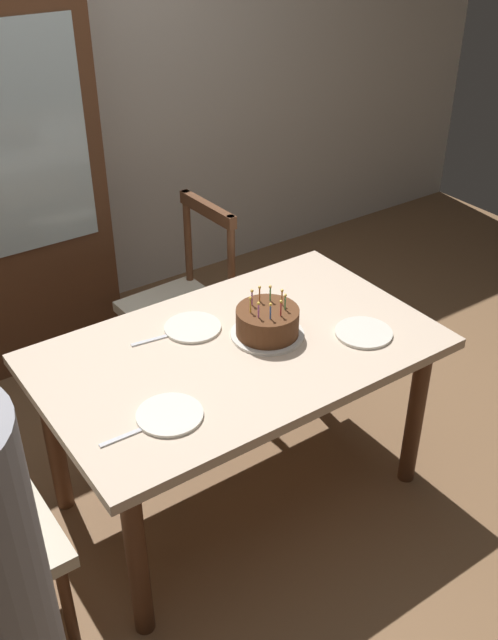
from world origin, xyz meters
name	(u,v)px	position (x,y,z in m)	size (l,w,h in m)	color
ground	(239,490)	(0.00, 0.00, 0.00)	(6.40, 6.40, 0.00)	brown
back_wall	(32,86)	(0.00, 1.85, 1.30)	(6.40, 0.10, 2.60)	beige
dining_table	(238,368)	(0.00, 0.00, 0.64)	(1.47, 0.90, 0.74)	beige
birthday_cake	(267,323)	(0.13, 0.00, 0.79)	(0.28, 0.28, 0.18)	silver
plate_near_celebrant	(170,415)	(-0.40, -0.20, 0.74)	(0.22, 0.22, 0.01)	silver
plate_far_side	(193,327)	(-0.07, 0.20, 0.74)	(0.22, 0.22, 0.01)	silver
plate_near_guest	(364,333)	(0.44, -0.20, 0.74)	(0.22, 0.22, 0.01)	silver
fork_near_celebrant	(126,436)	(-0.56, -0.21, 0.74)	(0.18, 0.02, 0.01)	silver
fork_far_side	(154,339)	(-0.23, 0.22, 0.74)	(0.18, 0.02, 0.01)	silver
chair_spindle_back	(181,307)	(0.19, 0.77, 0.46)	(0.46, 0.46, 0.95)	beige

